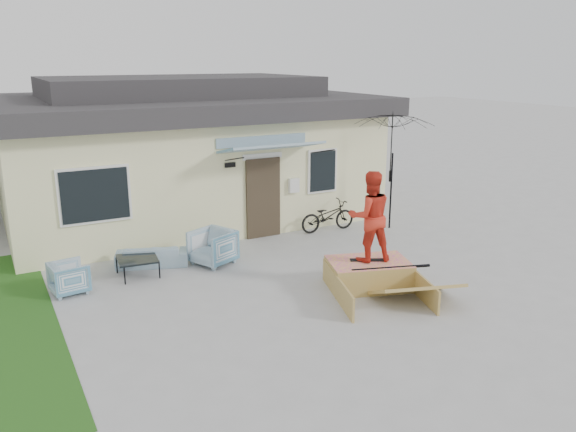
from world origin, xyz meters
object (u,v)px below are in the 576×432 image
armchair_left (69,276)px  armchair_right (213,245)px  skater (370,215)px  patio_umbrella (392,166)px  coffee_table (138,267)px  bicycle (328,213)px  skateboard (368,260)px  loveseat (152,252)px  skate_ramp (368,274)px

armchair_left → armchair_right: (3.16, 0.23, 0.09)m
armchair_right → skater: size_ratio=0.48×
patio_umbrella → coffee_table: bearing=-177.2°
coffee_table → bicycle: bicycle is taller
coffee_table → skateboard: (4.07, -2.81, 0.36)m
armchair_left → skateboard: size_ratio=0.95×
armchair_right → skateboard: 3.62m
coffee_table → skater: 5.12m
armchair_right → bicycle: 3.83m
armchair_left → bicycle: (6.87, 1.20, 0.16)m
loveseat → skateboard: (3.61, -3.32, 0.25)m
armchair_left → skateboard: (5.51, -2.52, 0.21)m
loveseat → coffee_table: 0.69m
armchair_left → coffee_table: (1.45, 0.29, -0.15)m
loveseat → armchair_left: 2.07m
patio_umbrella → skater: skater is taller
bicycle → loveseat: bearing=96.5°
armchair_right → skateboard: (2.35, -2.75, 0.12)m
skate_ramp → skateboard: bearing=90.0°
coffee_table → bicycle: bearing=9.5°
loveseat → skater: size_ratio=0.86×
skateboard → skater: bearing=0.0°
patio_umbrella → skateboard: 4.53m
armchair_right → skateboard: size_ratio=1.19×
loveseat → bicycle: 4.98m
bicycle → armchair_left: bearing=101.9°
skateboard → armchair_right: bearing=158.4°
skate_ramp → coffee_table: bearing=162.3°
patio_umbrella → skateboard: (-3.03, -3.16, -1.18)m
skateboard → skater: (0.00, 0.00, 0.95)m
patio_umbrella → skate_ramp: 4.67m
skateboard → patio_umbrella: bearing=73.9°
loveseat → coffee_table: bearing=67.1°
skate_ramp → skateboard: 0.30m
armchair_left → armchair_right: bearing=-93.3°
loveseat → coffee_table: size_ratio=1.94×
armchair_left → skater: skater is taller
bicycle → skater: size_ratio=0.86×
skate_ramp → bicycle: bearing=87.7°
skateboard → loveseat: bearing=165.1°
armchair_left → skateboard: bearing=-121.9°
coffee_table → patio_umbrella: bearing=2.8°
armchair_right → armchair_left: bearing=-110.3°
armchair_right → coffee_table: size_ratio=1.07×
armchair_left → armchair_right: armchair_right is taller
armchair_right → skater: bearing=16.2°
loveseat → skater: 5.05m
coffee_table → skate_ramp: skate_ramp is taller
armchair_left → patio_umbrella: bearing=-93.1°
skater → bicycle: bearing=-93.4°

